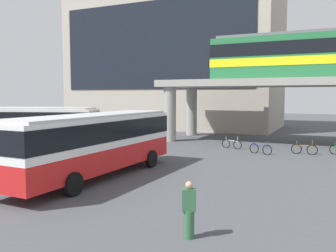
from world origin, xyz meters
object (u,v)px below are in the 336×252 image
object	(u,v)px
bicycle_brown	(304,149)
bicycle_silver	(232,144)
bus_secondary	(27,123)
pedestrian_waiting_near_stop	(189,212)
bus_main	(95,139)
bicycle_blue	(261,149)
station_building	(175,58)

from	to	relation	value
bicycle_brown	bicycle_silver	size ratio (longest dim) A/B	1.04
bus_secondary	pedestrian_waiting_near_stop	bearing A→B (deg)	-31.87
bicycle_silver	pedestrian_waiting_near_stop	xyz separation A→B (m)	(3.40, -17.81, 0.43)
bicycle_brown	bicycle_silver	xyz separation A→B (m)	(-5.36, 0.55, 0.00)
bus_main	pedestrian_waiting_near_stop	distance (m)	8.88
bus_secondary	bicycle_brown	bearing A→B (deg)	16.79
bicycle_blue	bicycle_silver	world-z (taller)	same
station_building	pedestrian_waiting_near_stop	bearing A→B (deg)	-65.68
bus_main	bus_secondary	size ratio (longest dim) A/B	0.98
station_building	bicycle_brown	distance (m)	26.25
station_building	bus_secondary	distance (m)	24.60
bicycle_blue	pedestrian_waiting_near_stop	bearing A→B (deg)	-86.92
bus_main	bicycle_silver	world-z (taller)	bus_main
bicycle_blue	pedestrian_waiting_near_stop	distance (m)	16.12
bicycle_blue	station_building	bearing A→B (deg)	128.54
bus_main	bicycle_brown	world-z (taller)	bus_main
bicycle_blue	pedestrian_waiting_near_stop	world-z (taller)	pedestrian_waiting_near_stop
bicycle_silver	bicycle_blue	bearing A→B (deg)	-34.19
bus_main	bicycle_silver	size ratio (longest dim) A/B	6.44
bicycle_brown	pedestrian_waiting_near_stop	bearing A→B (deg)	-96.47
bicycle_blue	bus_secondary	bearing A→B (deg)	-164.21
bus_main	bus_secondary	distance (m)	12.51
bus_main	bicycle_silver	bearing A→B (deg)	73.66
bus_secondary	bicycle_silver	bearing A→B (deg)	24.20
bicycle_brown	pedestrian_waiting_near_stop	size ratio (longest dim) A/B	1.06
pedestrian_waiting_near_stop	bus_main	bearing A→B (deg)	143.87
bus_secondary	bicycle_blue	bearing A→B (deg)	15.79
bus_main	bicycle_brown	distance (m)	15.19
bus_main	pedestrian_waiting_near_stop	world-z (taller)	bus_main
bicycle_blue	bicycle_brown	world-z (taller)	same
station_building	bicycle_silver	size ratio (longest dim) A/B	15.48
bicycle_brown	pedestrian_waiting_near_stop	world-z (taller)	pedestrian_waiting_near_stop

